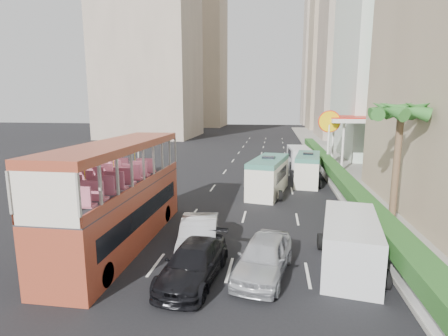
% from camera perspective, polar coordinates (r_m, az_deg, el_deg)
% --- Properties ---
extents(ground_plane, '(200.00, 200.00, 0.00)m').
position_cam_1_polar(ground_plane, '(16.95, 3.17, -13.33)').
color(ground_plane, black).
rests_on(ground_plane, ground).
extents(double_decker_bus, '(2.50, 11.00, 5.06)m').
position_cam_1_polar(double_decker_bus, '(17.63, -16.61, -4.11)').
color(double_decker_bus, '#993C25').
rests_on(double_decker_bus, ground).
extents(car_silver_lane_a, '(2.26, 4.94, 1.57)m').
position_cam_1_polar(car_silver_lane_a, '(16.97, -4.08, -13.31)').
color(car_silver_lane_a, silver).
rests_on(car_silver_lane_a, ground).
extents(car_silver_lane_b, '(2.69, 4.87, 1.57)m').
position_cam_1_polar(car_silver_lane_b, '(14.90, 6.44, -16.92)').
color(car_silver_lane_b, silver).
rests_on(car_silver_lane_b, ground).
extents(car_black, '(2.46, 4.99, 1.40)m').
position_cam_1_polar(car_black, '(14.53, -4.95, -17.64)').
color(car_black, black).
rests_on(car_black, ground).
extents(van_asset, '(3.15, 5.65, 1.50)m').
position_cam_1_polar(van_asset, '(33.11, 8.16, -1.53)').
color(van_asset, silver).
rests_on(van_asset, ground).
extents(minibus_near, '(3.20, 6.46, 2.74)m').
position_cam_1_polar(minibus_near, '(26.93, 7.24, -1.31)').
color(minibus_near, silver).
rests_on(minibus_near, ground).
extents(minibus_far, '(2.60, 5.88, 2.52)m').
position_cam_1_polar(minibus_far, '(31.10, 13.49, -0.13)').
color(minibus_far, silver).
rests_on(minibus_far, ground).
extents(panel_van_near, '(2.95, 5.60, 2.13)m').
position_cam_1_polar(panel_van_near, '(15.93, 19.87, -11.43)').
color(panel_van_near, silver).
rests_on(panel_van_near, ground).
extents(panel_van_far, '(2.50, 5.38, 2.09)m').
position_cam_1_polar(panel_van_far, '(39.32, 12.14, 1.79)').
color(panel_van_far, silver).
rests_on(panel_van_far, ground).
extents(sidewalk, '(6.00, 120.00, 0.18)m').
position_cam_1_polar(sidewalk, '(41.72, 18.74, 0.63)').
color(sidewalk, '#99968C').
rests_on(sidewalk, ground).
extents(kerb_wall, '(0.30, 44.00, 1.00)m').
position_cam_1_polar(kerb_wall, '(30.48, 17.29, -1.64)').
color(kerb_wall, silver).
rests_on(kerb_wall, sidewalk).
extents(hedge, '(1.10, 44.00, 0.70)m').
position_cam_1_polar(hedge, '(30.32, 17.37, -0.07)').
color(hedge, '#2D6626').
rests_on(hedge, kerb_wall).
extents(palm_tree, '(0.36, 0.36, 6.40)m').
position_cam_1_polar(palm_tree, '(20.79, 26.27, -0.18)').
color(palm_tree, brown).
rests_on(palm_tree, sidewalk).
extents(shell_station, '(6.50, 8.00, 5.50)m').
position_cam_1_polar(shell_station, '(39.63, 20.90, 3.89)').
color(shell_station, silver).
rests_on(shell_station, ground).
extents(tower_mid, '(16.00, 16.00, 50.00)m').
position_cam_1_polar(tower_mid, '(77.48, 22.34, 23.32)').
color(tower_mid, '#B3A18D').
rests_on(tower_mid, ground).
extents(tower_far_a, '(14.00, 14.00, 44.00)m').
position_cam_1_polar(tower_far_a, '(99.86, 18.17, 18.74)').
color(tower_far_a, tan).
rests_on(tower_far_a, ground).
extents(tower_far_b, '(14.00, 14.00, 40.00)m').
position_cam_1_polar(tower_far_b, '(121.19, 16.31, 16.34)').
color(tower_far_b, '#B3A18D').
rests_on(tower_far_b, ground).
extents(tower_left_a, '(18.00, 18.00, 52.00)m').
position_cam_1_polar(tower_left_a, '(77.27, -12.29, 24.64)').
color(tower_left_a, '#B3A18D').
rests_on(tower_left_a, ground).
extents(tower_left_b, '(16.00, 16.00, 46.00)m').
position_cam_1_polar(tower_left_b, '(109.20, -4.42, 18.99)').
color(tower_left_b, tan).
rests_on(tower_left_b, ground).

